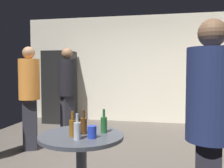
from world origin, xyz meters
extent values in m
cube|color=#5B544C|center=(0.00, 0.00, -0.05)|extent=(5.20, 5.20, 0.10)
cube|color=silver|center=(0.00, 2.63, 1.35)|extent=(5.32, 0.06, 2.70)
cube|color=black|center=(-1.64, 2.20, 0.90)|extent=(0.70, 0.65, 1.80)
cube|color=#262628|center=(-1.43, 1.86, 0.99)|extent=(0.03, 0.03, 0.60)
cylinder|color=#4C515B|center=(0.19, -1.52, 0.72)|extent=(0.80, 0.80, 0.03)
cylinder|color=#8C5919|center=(0.14, -1.60, 0.81)|extent=(0.06, 0.06, 0.15)
cylinder|color=#8C5919|center=(0.14, -1.60, 0.93)|extent=(0.02, 0.02, 0.08)
cylinder|color=#593314|center=(0.21, -1.50, 0.81)|extent=(0.06, 0.06, 0.15)
cylinder|color=#593314|center=(0.21, -1.50, 0.93)|extent=(0.02, 0.02, 0.08)
cylinder|color=#26662D|center=(0.39, -1.41, 0.81)|extent=(0.06, 0.06, 0.15)
cylinder|color=#26662D|center=(0.39, -1.41, 0.93)|extent=(0.02, 0.02, 0.08)
cylinder|color=silver|center=(0.22, -1.69, 0.81)|extent=(0.06, 0.06, 0.15)
cylinder|color=silver|center=(0.22, -1.69, 0.93)|extent=(0.02, 0.02, 0.08)
cylinder|color=blue|center=(0.33, -1.62, 0.79)|extent=(0.08, 0.08, 0.11)
cylinder|color=navy|center=(1.27, -1.87, 1.17)|extent=(0.41, 0.41, 0.66)
sphere|color=#8C6647|center=(1.27, -1.87, 1.60)|extent=(0.20, 0.20, 0.20)
cube|color=#2D2D38|center=(-0.80, 0.62, 0.43)|extent=(0.27, 0.28, 0.86)
cylinder|color=black|center=(-0.80, 0.62, 1.20)|extent=(0.48, 0.48, 0.68)
sphere|color=#8C6647|center=(-0.80, 0.62, 1.64)|extent=(0.20, 0.20, 0.20)
cube|color=#2D2D38|center=(-1.22, 0.01, 0.42)|extent=(0.27, 0.24, 0.85)
cylinder|color=orange|center=(-1.22, 0.01, 1.18)|extent=(0.45, 0.45, 0.67)
sphere|color=tan|center=(-1.22, 0.01, 1.62)|extent=(0.20, 0.20, 0.20)
camera|label=1|loc=(0.94, -3.71, 1.35)|focal=39.76mm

